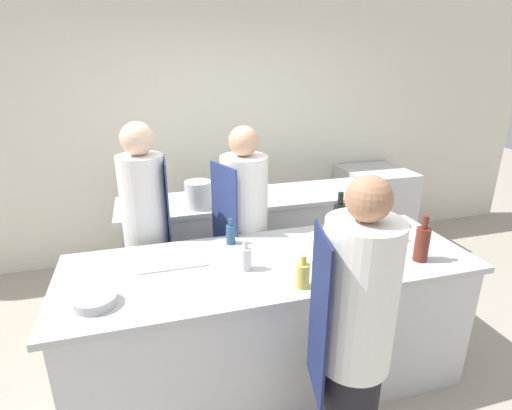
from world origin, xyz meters
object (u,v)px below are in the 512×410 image
object	(u,v)px
bottle_wine	(245,258)
bottle_sauce	(303,275)
bottle_cooking_oil	(376,224)
bowl_wooden_salad	(317,258)
bowl_ceramic_blue	(95,300)
stockpot	(198,195)
bottle_olive_oil	(231,234)
oven_range	(373,208)
chef_at_stove	(148,237)
chef_at_prep_near	(353,348)
bottle_water	(422,243)
bowl_mixing_large	(325,242)
bowl_prep_small	(393,222)
bottle_vinegar	(339,217)
chef_at_pass_far	(244,233)

from	to	relation	value
bottle_wine	bottle_sauce	size ratio (longest dim) A/B	0.99
bottle_cooking_oil	bowl_wooden_salad	distance (m)	0.56
bowl_ceramic_blue	stockpot	xyz separation A→B (m)	(0.72, 1.28, 0.09)
bottle_olive_oil	bottle_wine	bearing A→B (deg)	-88.84
oven_range	bottle_olive_oil	xyz separation A→B (m)	(-2.01, -1.40, 0.52)
bowl_wooden_salad	chef_at_stove	bearing A→B (deg)	142.15
oven_range	chef_at_prep_near	bearing A→B (deg)	-123.81
chef_at_stove	bottle_wine	distance (m)	0.93
bottle_water	bowl_wooden_salad	size ratio (longest dim) A/B	1.43
bowl_mixing_large	bowl_ceramic_blue	xyz separation A→B (m)	(-1.43, -0.31, -0.00)
bottle_water	stockpot	bearing A→B (deg)	132.15
bowl_prep_small	bowl_ceramic_blue	world-z (taller)	bowl_ceramic_blue
bottle_wine	bowl_prep_small	distance (m)	1.30
bottle_vinegar	bottle_wine	size ratio (longest dim) A/B	1.63
bottle_vinegar	bottle_water	world-z (taller)	bottle_vinegar
bottle_vinegar	bowl_ceramic_blue	world-z (taller)	bottle_vinegar
oven_range	bowl_mixing_large	xyz separation A→B (m)	(-1.41, -1.61, 0.48)
bowl_ceramic_blue	bottle_vinegar	bearing A→B (deg)	16.28
bowl_ceramic_blue	bowl_wooden_salad	xyz separation A→B (m)	(1.28, 0.10, 0.01)
chef_at_stove	stockpot	distance (m)	0.62
chef_at_prep_near	bottle_water	bearing A→B (deg)	-41.96
bottle_vinegar	bottle_water	distance (m)	0.60
bottle_cooking_oil	bowl_mixing_large	distance (m)	0.38
bottle_wine	bowl_prep_small	world-z (taller)	bottle_wine
bowl_prep_small	stockpot	xyz separation A→B (m)	(-1.36, 0.79, 0.09)
chef_at_prep_near	bowl_mixing_large	world-z (taller)	chef_at_prep_near
chef_at_stove	stockpot	world-z (taller)	chef_at_stove
chef_at_pass_far	bottle_sauce	size ratio (longest dim) A/B	8.59
bottle_wine	bowl_mixing_large	world-z (taller)	bottle_wine
bottle_wine	bowl_mixing_large	xyz separation A→B (m)	(0.60, 0.16, -0.05)
bowl_prep_small	bowl_wooden_salad	size ratio (longest dim) A/B	0.98
oven_range	bowl_prep_small	bearing A→B (deg)	-117.86
bottle_water	bowl_prep_small	size ratio (longest dim) A/B	1.45
bottle_vinegar	bottle_sauce	size ratio (longest dim) A/B	1.61
chef_at_pass_far	bottle_olive_oil	world-z (taller)	chef_at_pass_far
oven_range	chef_at_stove	bearing A→B (deg)	-157.83
chef_at_prep_near	bottle_olive_oil	size ratio (longest dim) A/B	9.11
bottle_vinegar	bottle_wine	bearing A→B (deg)	-157.25
bottle_olive_oil	bottle_sauce	bearing A→B (deg)	-68.03
bottle_cooking_oil	bottle_sauce	bearing A→B (deg)	-149.71
bowl_wooden_salad	stockpot	size ratio (longest dim) A/B	0.92
chef_at_pass_far	bowl_mixing_large	distance (m)	0.68
chef_at_stove	bowl_wooden_salad	xyz separation A→B (m)	(1.00, -0.78, 0.07)
oven_range	stockpot	bearing A→B (deg)	-163.26
bowl_prep_small	bowl_wooden_salad	bearing A→B (deg)	-153.80
bottle_olive_oil	bowl_ceramic_blue	size ratio (longest dim) A/B	0.84
bowl_wooden_salad	bowl_ceramic_blue	bearing A→B (deg)	-175.46
oven_range	bottle_cooking_oil	distance (m)	2.02
bottle_sauce	bottle_vinegar	bearing A→B (deg)	48.99
oven_range	chef_at_stove	distance (m)	2.79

